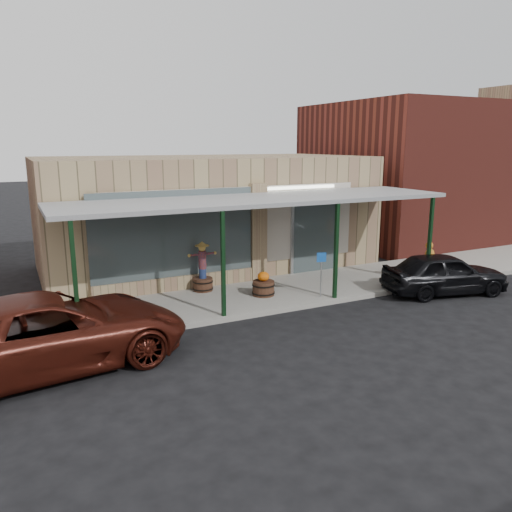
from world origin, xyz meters
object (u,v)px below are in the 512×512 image
barrel_pumpkin (263,286)px  car_maroon (51,332)px  parked_sedan (444,273)px  handicap_sign (321,269)px  barrel_scarecrow (203,274)px

barrel_pumpkin → car_maroon: bearing=-160.5°
parked_sedan → car_maroon: bearing=105.0°
handicap_sign → car_maroon: car_maroon is taller
handicap_sign → car_maroon: size_ratio=0.24×
parked_sedan → car_maroon: car_maroon is taller
barrel_pumpkin → handicap_sign: 1.83m
barrel_pumpkin → car_maroon: car_maroon is taller
barrel_pumpkin → parked_sedan: size_ratio=0.21×
barrel_pumpkin → handicap_sign: handicap_sign is taller
barrel_scarecrow → car_maroon: bearing=-159.2°
barrel_pumpkin → parked_sedan: 5.79m
barrel_pumpkin → handicap_sign: bearing=-32.7°
handicap_sign → car_maroon: 7.74m
car_maroon → handicap_sign: bearing=-87.8°
barrel_pumpkin → parked_sedan: (5.45, -1.95, 0.24)m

